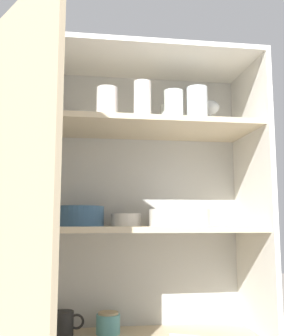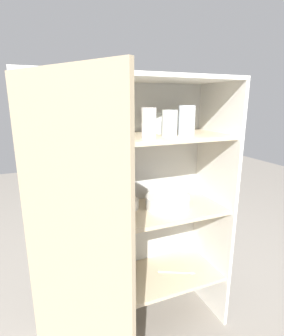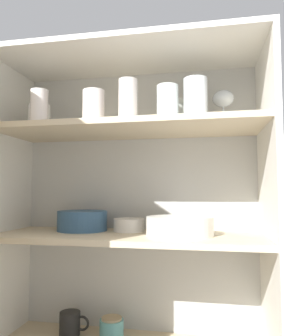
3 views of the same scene
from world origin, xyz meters
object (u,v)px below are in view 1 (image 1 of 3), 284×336
Objects in this scene: mixing_bowl_large at (79,215)px; serving_bowl_small at (126,219)px; coffee_mug_primary at (64,323)px; storage_jar at (108,323)px; plate_stack_white at (180,218)px.

mixing_bowl_large reaches higher than serving_bowl_small.
coffee_mug_primary is (-0.23, 0.00, -0.38)m from serving_bowl_small.
serving_bowl_small is 0.39m from storage_jar.
coffee_mug_primary reaches higher than storage_jar.
storage_jar is at bearing 4.28° from mixing_bowl_large.
mixing_bowl_large is at bearing -175.72° from storage_jar.
mixing_bowl_large is 0.18m from serving_bowl_small.
plate_stack_white is 0.47m from storage_jar.
serving_bowl_small is 1.30× the size of storage_jar.
plate_stack_white is 0.57m from coffee_mug_primary.
mixing_bowl_large is (-0.37, 0.06, 0.01)m from plate_stack_white.
plate_stack_white reaches higher than storage_jar.
plate_stack_white is 1.97× the size of coffee_mug_primary.
plate_stack_white is at bearing -15.24° from storage_jar.
plate_stack_white is at bearing -20.05° from serving_bowl_small.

